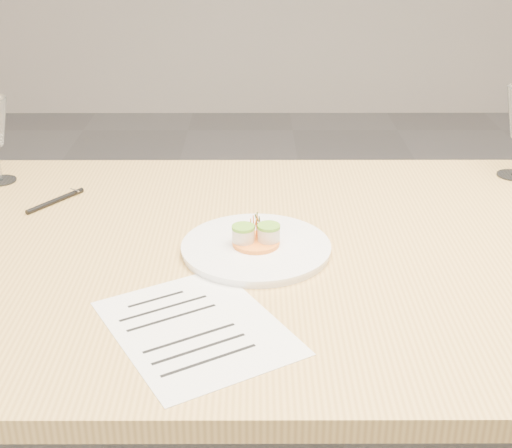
{
  "coord_description": "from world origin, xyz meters",
  "views": [
    {
      "loc": [
        -0.25,
        -1.24,
        1.38
      ],
      "look_at": [
        -0.24,
        0.0,
        0.8
      ],
      "focal_mm": 50.0,
      "sensor_mm": 36.0,
      "label": 1
    }
  ],
  "objects_px": {
    "dining_table": "(377,278)",
    "ballpoint_pen": "(56,201)",
    "dinner_plate": "(256,246)",
    "recipe_sheet": "(196,328)"
  },
  "relations": [
    {
      "from": "dining_table",
      "to": "ballpoint_pen",
      "type": "bearing_deg",
      "value": 162.1
    },
    {
      "from": "dining_table",
      "to": "dinner_plate",
      "type": "bearing_deg",
      "value": -176.15
    },
    {
      "from": "dinner_plate",
      "to": "ballpoint_pen",
      "type": "distance_m",
      "value": 0.51
    },
    {
      "from": "dining_table",
      "to": "recipe_sheet",
      "type": "distance_m",
      "value": 0.45
    },
    {
      "from": "dinner_plate",
      "to": "ballpoint_pen",
      "type": "height_order",
      "value": "dinner_plate"
    },
    {
      "from": "dinner_plate",
      "to": "recipe_sheet",
      "type": "height_order",
      "value": "dinner_plate"
    },
    {
      "from": "ballpoint_pen",
      "to": "dinner_plate",
      "type": "bearing_deg",
      "value": -82.56
    },
    {
      "from": "recipe_sheet",
      "to": "ballpoint_pen",
      "type": "xyz_separation_m",
      "value": [
        -0.35,
        0.5,
        0.0
      ]
    },
    {
      "from": "dining_table",
      "to": "dinner_plate",
      "type": "distance_m",
      "value": 0.25
    },
    {
      "from": "recipe_sheet",
      "to": "dinner_plate",
      "type": "bearing_deg",
      "value": 39.9
    }
  ]
}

